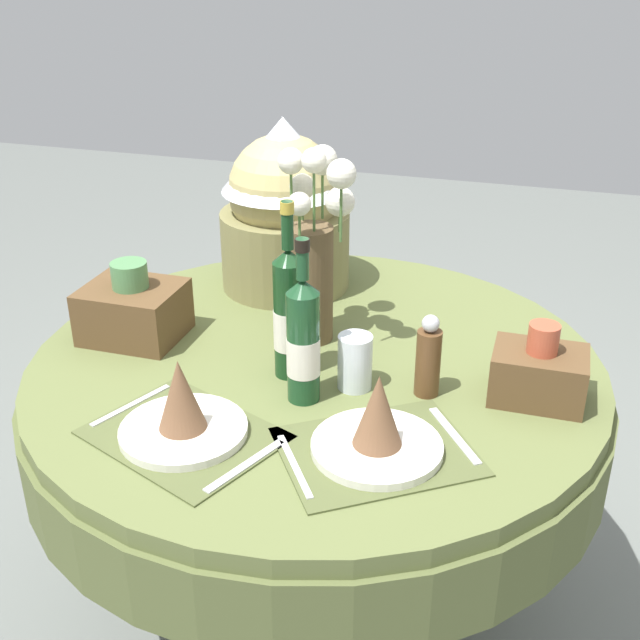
{
  "coord_description": "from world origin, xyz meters",
  "views": [
    {
      "loc": [
        0.46,
        -1.47,
        1.58
      ],
      "look_at": [
        0.0,
        0.03,
        0.81
      ],
      "focal_mm": 44.8,
      "sensor_mm": 36.0,
      "label": 1
    }
  ],
  "objects_px": {
    "woven_basket_side_left": "(133,309)",
    "woven_basket_side_right": "(539,373)",
    "dining_table": "(316,408)",
    "wine_bottle_left": "(303,341)",
    "place_setting_right": "(378,431)",
    "wine_bottle_centre": "(289,313)",
    "tumbler_near_left": "(355,362)",
    "flower_vase": "(313,251)",
    "gift_tub_back_left": "(284,201)",
    "place_setting_left": "(182,414)",
    "pepper_mill": "(428,359)"
  },
  "relations": [
    {
      "from": "place_setting_left",
      "to": "pepper_mill",
      "type": "bearing_deg",
      "value": 34.96
    },
    {
      "from": "wine_bottle_centre",
      "to": "woven_basket_side_right",
      "type": "xyz_separation_m",
      "value": [
        0.51,
        0.05,
        -0.08
      ]
    },
    {
      "from": "dining_table",
      "to": "gift_tub_back_left",
      "type": "relative_size",
      "value": 2.9
    },
    {
      "from": "flower_vase",
      "to": "woven_basket_side_left",
      "type": "height_order",
      "value": "flower_vase"
    },
    {
      "from": "wine_bottle_left",
      "to": "tumbler_near_left",
      "type": "distance_m",
      "value": 0.13
    },
    {
      "from": "wine_bottle_centre",
      "to": "pepper_mill",
      "type": "xyz_separation_m",
      "value": [
        0.29,
        0.01,
        -0.06
      ]
    },
    {
      "from": "gift_tub_back_left",
      "to": "woven_basket_side_right",
      "type": "bearing_deg",
      "value": -30.45
    },
    {
      "from": "dining_table",
      "to": "wine_bottle_centre",
      "type": "relative_size",
      "value": 3.36
    },
    {
      "from": "gift_tub_back_left",
      "to": "wine_bottle_left",
      "type": "bearing_deg",
      "value": -67.2
    },
    {
      "from": "woven_basket_side_right",
      "to": "wine_bottle_centre",
      "type": "bearing_deg",
      "value": -174.14
    },
    {
      "from": "place_setting_left",
      "to": "woven_basket_side_right",
      "type": "xyz_separation_m",
      "value": [
        0.62,
        0.33,
        0.01
      ]
    },
    {
      "from": "woven_basket_side_right",
      "to": "wine_bottle_left",
      "type": "bearing_deg",
      "value": -162.9
    },
    {
      "from": "flower_vase",
      "to": "wine_bottle_centre",
      "type": "xyz_separation_m",
      "value": [
        0.0,
        -0.17,
        -0.07
      ]
    },
    {
      "from": "wine_bottle_left",
      "to": "wine_bottle_centre",
      "type": "relative_size",
      "value": 0.9
    },
    {
      "from": "dining_table",
      "to": "woven_basket_side_left",
      "type": "bearing_deg",
      "value": -177.48
    },
    {
      "from": "place_setting_left",
      "to": "gift_tub_back_left",
      "type": "bearing_deg",
      "value": 94.02
    },
    {
      "from": "wine_bottle_centre",
      "to": "woven_basket_side_right",
      "type": "bearing_deg",
      "value": 5.86
    },
    {
      "from": "dining_table",
      "to": "tumbler_near_left",
      "type": "height_order",
      "value": "tumbler_near_left"
    },
    {
      "from": "place_setting_left",
      "to": "wine_bottle_left",
      "type": "distance_m",
      "value": 0.27
    },
    {
      "from": "wine_bottle_centre",
      "to": "gift_tub_back_left",
      "type": "xyz_separation_m",
      "value": [
        -0.17,
        0.45,
        0.09
      ]
    },
    {
      "from": "place_setting_left",
      "to": "pepper_mill",
      "type": "xyz_separation_m",
      "value": [
        0.41,
        0.28,
        0.03
      ]
    },
    {
      "from": "woven_basket_side_left",
      "to": "place_setting_right",
      "type": "bearing_deg",
      "value": -23.85
    },
    {
      "from": "dining_table",
      "to": "wine_bottle_left",
      "type": "relative_size",
      "value": 3.75
    },
    {
      "from": "place_setting_right",
      "to": "wine_bottle_left",
      "type": "relative_size",
      "value": 1.25
    },
    {
      "from": "gift_tub_back_left",
      "to": "flower_vase",
      "type": "bearing_deg",
      "value": -59.39
    },
    {
      "from": "wine_bottle_centre",
      "to": "tumbler_near_left",
      "type": "relative_size",
      "value": 3.26
    },
    {
      "from": "dining_table",
      "to": "wine_bottle_centre",
      "type": "xyz_separation_m",
      "value": [
        -0.03,
        -0.08,
        0.27
      ]
    },
    {
      "from": "place_setting_right",
      "to": "wine_bottle_left",
      "type": "bearing_deg",
      "value": 143.1
    },
    {
      "from": "place_setting_right",
      "to": "wine_bottle_centre",
      "type": "xyz_separation_m",
      "value": [
        -0.24,
        0.22,
        0.1
      ]
    },
    {
      "from": "place_setting_left",
      "to": "woven_basket_side_right",
      "type": "distance_m",
      "value": 0.7
    },
    {
      "from": "flower_vase",
      "to": "gift_tub_back_left",
      "type": "bearing_deg",
      "value": 120.61
    },
    {
      "from": "tumbler_near_left",
      "to": "woven_basket_side_right",
      "type": "relative_size",
      "value": 0.64
    },
    {
      "from": "dining_table",
      "to": "flower_vase",
      "type": "distance_m",
      "value": 0.36
    },
    {
      "from": "flower_vase",
      "to": "wine_bottle_centre",
      "type": "bearing_deg",
      "value": -89.16
    },
    {
      "from": "place_setting_right",
      "to": "flower_vase",
      "type": "relative_size",
      "value": 0.95
    },
    {
      "from": "place_setting_left",
      "to": "wine_bottle_centre",
      "type": "height_order",
      "value": "wine_bottle_centre"
    },
    {
      "from": "dining_table",
      "to": "pepper_mill",
      "type": "height_order",
      "value": "pepper_mill"
    },
    {
      "from": "pepper_mill",
      "to": "gift_tub_back_left",
      "type": "relative_size",
      "value": 0.4
    },
    {
      "from": "dining_table",
      "to": "wine_bottle_centre",
      "type": "bearing_deg",
      "value": -112.53
    },
    {
      "from": "wine_bottle_left",
      "to": "woven_basket_side_left",
      "type": "bearing_deg",
      "value": 162.36
    },
    {
      "from": "tumbler_near_left",
      "to": "wine_bottle_centre",
      "type": "bearing_deg",
      "value": 175.04
    },
    {
      "from": "pepper_mill",
      "to": "place_setting_left",
      "type": "bearing_deg",
      "value": -145.04
    },
    {
      "from": "dining_table",
      "to": "wine_bottle_left",
      "type": "xyz_separation_m",
      "value": [
        0.03,
        -0.17,
        0.26
      ]
    },
    {
      "from": "woven_basket_side_left",
      "to": "woven_basket_side_right",
      "type": "bearing_deg",
      "value": -0.51
    },
    {
      "from": "place_setting_right",
      "to": "wine_bottle_left",
      "type": "distance_m",
      "value": 0.25
    },
    {
      "from": "wine_bottle_centre",
      "to": "woven_basket_side_right",
      "type": "relative_size",
      "value": 2.08
    },
    {
      "from": "dining_table",
      "to": "place_setting_right",
      "type": "distance_m",
      "value": 0.41
    },
    {
      "from": "wine_bottle_left",
      "to": "woven_basket_side_right",
      "type": "distance_m",
      "value": 0.47
    },
    {
      "from": "dining_table",
      "to": "pepper_mill",
      "type": "bearing_deg",
      "value": -15.91
    },
    {
      "from": "wine_bottle_centre",
      "to": "gift_tub_back_left",
      "type": "distance_m",
      "value": 0.48
    }
  ]
}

